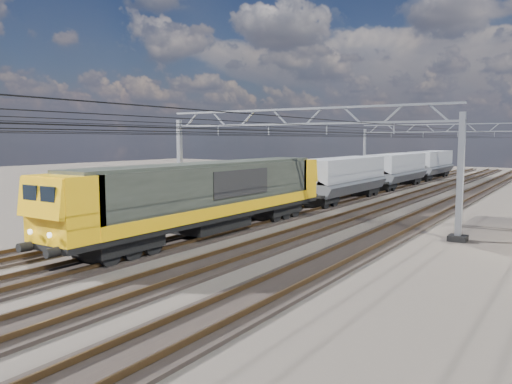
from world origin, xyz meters
The scene contains 12 objects.
ground centered at (0.00, 0.00, 0.00)m, with size 160.00×160.00×0.00m, color #2A251F.
track_outer_west centered at (-6.00, 0.00, 0.07)m, with size 2.60×140.00×0.30m.
track_loco centered at (-2.00, 0.00, 0.07)m, with size 2.60×140.00×0.30m.
track_inner_east centered at (2.00, 0.00, 0.07)m, with size 2.60×140.00×0.30m.
track_outer_east centered at (6.00, 0.00, 0.07)m, with size 2.60×140.00×0.30m.
catenary_gantry_mid centered at (0.00, 4.00, 3.91)m, with size 19.90×0.90×7.11m.
catenary_gantry_far centered at (0.00, 40.00, 3.91)m, with size 19.90×0.90×7.11m.
overhead_wires centered at (0.00, 8.00, 5.75)m, with size 12.03×140.00×0.53m.
locomotive centered at (-2.00, -1.86, 2.33)m, with size 2.76×21.10×3.62m.
hopper_wagon_lead centered at (-2.00, 15.83, 2.23)m, with size 3.38×13.00×3.25m.
hopper_wagon_mid centered at (-2.00, 30.03, 2.23)m, with size 3.38×13.00×3.25m.
hopper_wagon_third centered at (-2.00, 44.23, 2.23)m, with size 3.38×13.00×3.25m.
Camera 1 is at (14.70, -22.86, 5.20)m, focal length 35.00 mm.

